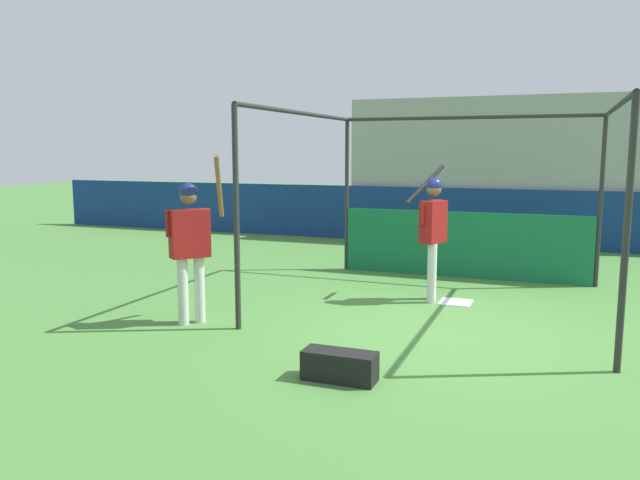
# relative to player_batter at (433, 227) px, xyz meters

# --- Properties ---
(ground_plane) EXTENTS (60.00, 60.00, 0.00)m
(ground_plane) POSITION_rel_player_batter_xyz_m (0.44, -1.58, -1.07)
(ground_plane) COLOR #477F38
(outfield_wall) EXTENTS (24.00, 0.12, 1.29)m
(outfield_wall) POSITION_rel_player_batter_xyz_m (0.44, 5.63, -0.42)
(outfield_wall) COLOR navy
(outfield_wall) RESTS_ON ground
(bleacher_section) EXTENTS (7.05, 4.00, 3.37)m
(bleacher_section) POSITION_rel_player_batter_xyz_m (0.44, 7.69, 0.61)
(bleacher_section) COLOR #9E9E99
(bleacher_section) RESTS_ON ground
(batting_cage) EXTENTS (4.24, 4.19, 2.71)m
(batting_cage) POSITION_rel_player_batter_xyz_m (0.18, 1.10, 0.10)
(batting_cage) COLOR #282828
(batting_cage) RESTS_ON ground
(home_plate) EXTENTS (0.44, 0.44, 0.02)m
(home_plate) POSITION_rel_player_batter_xyz_m (0.36, -0.01, -1.06)
(home_plate) COLOR white
(home_plate) RESTS_ON ground
(player_batter) EXTENTS (0.60, 0.91, 1.93)m
(player_batter) POSITION_rel_player_batter_xyz_m (0.00, 0.00, 0.00)
(player_batter) COLOR silver
(player_batter) RESTS_ON ground
(player_waiting) EXTENTS (0.65, 0.82, 2.10)m
(player_waiting) POSITION_rel_player_batter_xyz_m (-2.56, -2.25, -0.00)
(player_waiting) COLOR silver
(player_waiting) RESTS_ON ground
(equipment_bag) EXTENTS (0.70, 0.28, 0.28)m
(equipment_bag) POSITION_rel_player_batter_xyz_m (-0.20, -3.44, -0.93)
(equipment_bag) COLOR black
(equipment_bag) RESTS_ON ground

